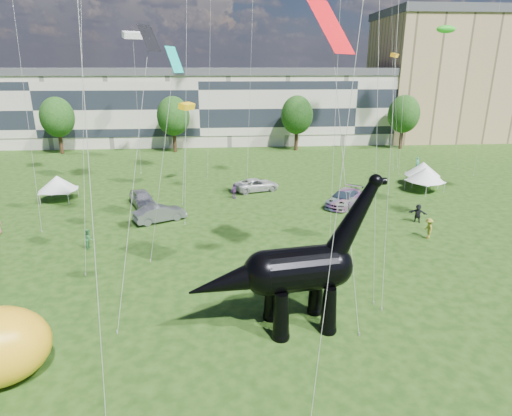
{
  "coord_description": "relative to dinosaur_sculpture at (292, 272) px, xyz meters",
  "views": [
    {
      "loc": [
        -4.35,
        -17.25,
        13.45
      ],
      "look_at": [
        -2.32,
        8.0,
        5.0
      ],
      "focal_mm": 30.0,
      "sensor_mm": 36.0,
      "label": 1
    }
  ],
  "objects": [
    {
      "name": "ground",
      "position": [
        0.87,
        -2.57,
        -3.24
      ],
      "size": [
        220.0,
        220.0,
        0.0
      ],
      "primitive_type": "plane",
      "color": "#16330C",
      "rests_on": "ground"
    },
    {
      "name": "terrace_row",
      "position": [
        -7.13,
        59.43,
        2.76
      ],
      "size": [
        78.0,
        11.0,
        12.0
      ],
      "primitive_type": "cube",
      "color": "beige",
      "rests_on": "ground"
    },
    {
      "name": "apartment_block",
      "position": [
        40.87,
        62.43,
        7.76
      ],
      "size": [
        28.0,
        18.0,
        22.0
      ],
      "primitive_type": "cube",
      "color": "tan",
      "rests_on": "ground"
    },
    {
      "name": "tree_far_left",
      "position": [
        -29.13,
        50.43,
        3.05
      ],
      "size": [
        5.2,
        5.2,
        9.44
      ],
      "color": "#382314",
      "rests_on": "ground"
    },
    {
      "name": "tree_mid_left",
      "position": [
        -11.13,
        50.43,
        3.05
      ],
      "size": [
        5.2,
        5.2,
        9.44
      ],
      "color": "#382314",
      "rests_on": "ground"
    },
    {
      "name": "tree_mid_right",
      "position": [
        8.87,
        50.43,
        3.05
      ],
      "size": [
        5.2,
        5.2,
        9.44
      ],
      "color": "#382314",
      "rests_on": "ground"
    },
    {
      "name": "tree_far_right",
      "position": [
        26.87,
        50.43,
        3.05
      ],
      "size": [
        5.2,
        5.2,
        9.44
      ],
      "color": "#382314",
      "rests_on": "ground"
    },
    {
      "name": "dinosaur_sculpture",
      "position": [
        0.0,
        0.0,
        0.0
      ],
      "size": [
        10.54,
        3.45,
        8.57
      ],
      "rotation": [
        0.0,
        0.0,
        0.15
      ],
      "color": "black",
      "rests_on": "ground"
    },
    {
      "name": "car_silver",
      "position": [
        -11.57,
        21.86,
        -2.42
      ],
      "size": [
        3.65,
        5.15,
        1.63
      ],
      "primitive_type": "imported",
      "rotation": [
        0.0,
        0.0,
        0.4
      ],
      "color": "#AFB0B4",
      "rests_on": "ground"
    },
    {
      "name": "car_grey",
      "position": [
        -9.25,
        17.27,
        -2.47
      ],
      "size": [
        4.88,
        3.59,
        1.54
      ],
      "primitive_type": "imported",
      "rotation": [
        0.0,
        0.0,
        2.05
      ],
      "color": "slate",
      "rests_on": "ground"
    },
    {
      "name": "car_white",
      "position": [
        0.32,
        26.51,
        -2.53
      ],
      "size": [
        5.54,
        3.77,
        1.41
      ],
      "primitive_type": "imported",
      "rotation": [
        0.0,
        0.0,
        1.88
      ],
      "color": "silver",
      "rests_on": "ground"
    },
    {
      "name": "car_dark",
      "position": [
        8.66,
        20.45,
        -2.43
      ],
      "size": [
        5.19,
        5.74,
        1.61
      ],
      "primitive_type": "imported",
      "rotation": [
        0.0,
        0.0,
        -0.67
      ],
      "color": "#595960",
      "rests_on": "ground"
    },
    {
      "name": "gazebo_near",
      "position": [
        19.09,
        24.83,
        -1.28
      ],
      "size": [
        5.3,
        5.3,
        2.79
      ],
      "rotation": [
        0.0,
        0.0,
        0.43
      ],
      "color": "white",
      "rests_on": "ground"
    },
    {
      "name": "gazebo_far",
      "position": [
        19.96,
        27.43,
        -1.29
      ],
      "size": [
        4.5,
        4.5,
        2.77
      ],
      "rotation": [
        0.0,
        0.0,
        -0.14
      ],
      "color": "silver",
      "rests_on": "ground"
    },
    {
      "name": "gazebo_left",
      "position": [
        -20.59,
        24.52,
        -1.35
      ],
      "size": [
        3.96,
        3.96,
        2.69
      ],
      "rotation": [
        0.0,
        0.0,
        -0.03
      ],
      "color": "silver",
      "rests_on": "ground"
    },
    {
      "name": "visitors",
      "position": [
        -1.39,
        10.73,
        -2.36
      ],
      "size": [
        51.04,
        44.86,
        1.87
      ],
      "color": "#317B3D",
      "rests_on": "ground"
    },
    {
      "name": "kites",
      "position": [
        6.16,
        30.65,
        13.65
      ],
      "size": [
        54.46,
        48.1,
        29.82
      ],
      "color": "red",
      "rests_on": "ground"
    }
  ]
}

